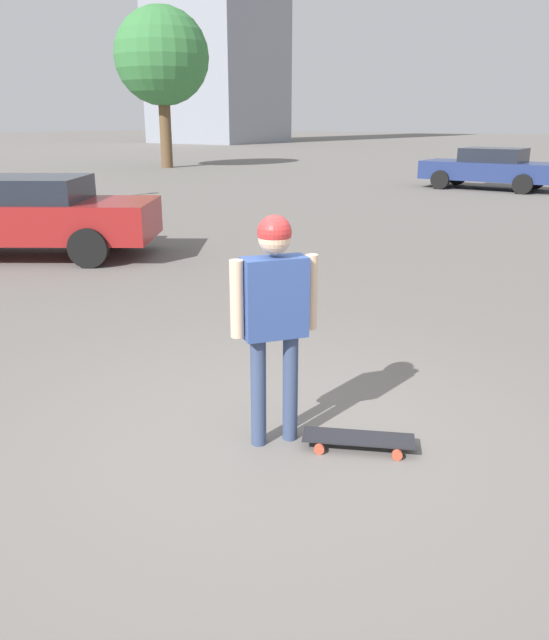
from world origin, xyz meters
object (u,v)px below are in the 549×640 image
Objects in this scene: car_parked_near at (19,215)px; car_parked_far at (490,168)px; skateboard at (358,439)px; person at (275,302)px.

car_parked_near is 16.13m from car_parked_far.
car_parked_near is at bearing -44.67° from skateboard.
skateboard is at bearing 103.29° from car_parked_far.
skateboard is (0.56, 0.26, -1.01)m from person.
skateboard is at bearing 127.57° from car_parked_near.
person is at bearing -1.27° from skateboard.
car_parked_near is (-7.94, 2.68, 0.66)m from skateboard.
person is 1.18m from skateboard.
person is 2.03× the size of skateboard.
person is 0.35× the size of car_parked_near.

